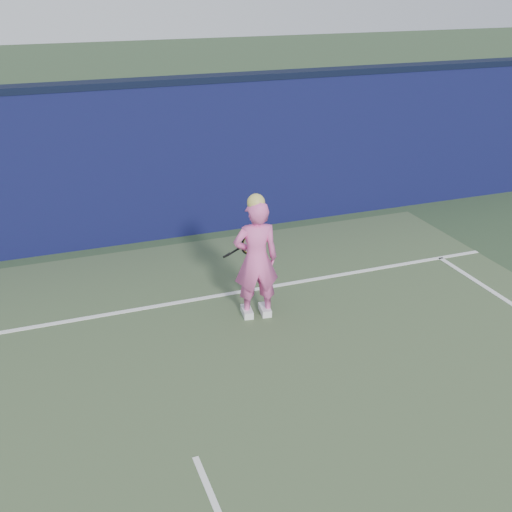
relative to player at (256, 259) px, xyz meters
name	(u,v)px	position (x,y,z in m)	size (l,w,h in m)	color
backstop_wall	(98,169)	(-1.48, 3.16, 0.45)	(24.00, 0.40, 2.50)	#0E133D
wall_cap	(90,85)	(-1.48, 3.16, 1.75)	(24.00, 0.42, 0.10)	black
player	(256,259)	(0.00, 0.00, 0.00)	(0.62, 0.45, 1.66)	pink
racket	(247,245)	(0.05, 0.49, -0.01)	(0.51, 0.17, 0.28)	black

